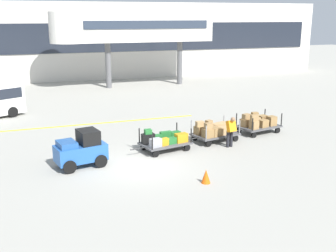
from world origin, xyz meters
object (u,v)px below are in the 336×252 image
baggage_cart_middle (213,131)px  baggage_cart_tail (258,123)px  safety_cone_near (206,176)px  baggage_cart_lead (164,140)px  baggage_tug (81,150)px  baggage_handler (231,130)px

baggage_cart_middle → baggage_cart_tail: baggage_cart_tail is taller
baggage_cart_tail → safety_cone_near: 7.89m
baggage_cart_lead → baggage_cart_middle: bearing=12.5°
baggage_cart_lead → baggage_cart_middle: (2.84, 0.63, 0.04)m
baggage_cart_lead → safety_cone_near: bearing=-86.0°
baggage_cart_tail → safety_cone_near: baggage_cart_tail is taller
baggage_tug → baggage_cart_middle: size_ratio=0.74×
baggage_cart_lead → safety_cone_near: (0.30, -4.28, -0.24)m
baggage_cart_lead → baggage_cart_tail: baggage_cart_tail is taller
safety_cone_near → baggage_cart_middle: bearing=62.6°
baggage_handler → safety_cone_near: bearing=-128.2°
baggage_tug → baggage_cart_lead: 4.13m
baggage_tug → baggage_handler: 7.27m
baggage_cart_lead → baggage_cart_tail: size_ratio=1.00×
baggage_cart_middle → baggage_handler: bearing=-71.6°
safety_cone_near → baggage_tug: bearing=142.0°
baggage_handler → safety_cone_near: (-2.93, -3.72, -0.59)m
baggage_cart_tail → baggage_cart_lead: bearing=-167.4°
baggage_cart_lead → baggage_cart_middle: 2.91m
baggage_cart_middle → baggage_cart_tail: (3.02, 0.68, 0.01)m
baggage_cart_lead → baggage_cart_middle: baggage_cart_middle is taller
baggage_cart_lead → baggage_handler: bearing=-9.7°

